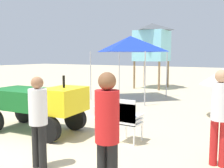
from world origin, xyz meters
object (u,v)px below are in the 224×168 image
at_px(popup_canopy, 130,44).
at_px(lifeguard_near_center, 107,130).
at_px(utility_cart, 39,102).
at_px(stacked_plastic_chairs, 128,117).
at_px(cooler_box, 102,111).
at_px(lifeguard_near_left, 220,111).
at_px(surfboard_pile, 18,103).
at_px(lifeguard_tower, 152,42).
at_px(lifeguard_near_right, 38,116).

bearing_deg(popup_canopy, lifeguard_near_center, -65.39).
height_order(utility_cart, stacked_plastic_chairs, utility_cart).
bearing_deg(cooler_box, lifeguard_near_center, -56.41).
bearing_deg(utility_cart, lifeguard_near_left, 1.86).
bearing_deg(surfboard_pile, popup_canopy, 57.00).
height_order(stacked_plastic_chairs, popup_canopy, popup_canopy).
relative_size(utility_cart, surfboard_pile, 1.00).
xyz_separation_m(lifeguard_near_center, cooler_box, (-2.78, 4.18, -0.86)).
height_order(lifeguard_near_center, cooler_box, lifeguard_near_center).
bearing_deg(cooler_box, popup_canopy, 102.45).
relative_size(utility_cart, lifeguard_tower, 0.68).
relative_size(popup_canopy, cooler_box, 5.68).
height_order(lifeguard_near_right, popup_canopy, popup_canopy).
height_order(stacked_plastic_chairs, cooler_box, stacked_plastic_chairs).
xyz_separation_m(lifeguard_near_left, popup_canopy, (-4.66, 5.78, 1.49)).
xyz_separation_m(utility_cart, cooler_box, (0.48, 2.28, -0.62)).
distance_m(stacked_plastic_chairs, lifeguard_near_left, 2.01).
relative_size(surfboard_pile, lifeguard_near_right, 1.63).
distance_m(lifeguard_near_right, popup_canopy, 7.88).
bearing_deg(cooler_box, utility_cart, -101.85).
relative_size(lifeguard_tower, cooler_box, 7.73).
bearing_deg(lifeguard_near_right, lifeguard_near_center, -12.17).
bearing_deg(lifeguard_near_center, surfboard_pile, 149.58).
distance_m(surfboard_pile, popup_canopy, 5.46).
distance_m(utility_cart, lifeguard_tower, 10.23).
distance_m(stacked_plastic_chairs, lifeguard_tower, 10.39).
relative_size(utility_cart, lifeguard_near_right, 1.63).
relative_size(surfboard_pile, popup_canopy, 0.93).
bearing_deg(cooler_box, lifeguard_tower, 100.25).
height_order(stacked_plastic_chairs, surfboard_pile, stacked_plastic_chairs).
distance_m(stacked_plastic_chairs, lifeguard_near_right, 2.11).
bearing_deg(lifeguard_tower, lifeguard_near_right, -77.56).
relative_size(surfboard_pile, cooler_box, 5.28).
distance_m(utility_cart, surfboard_pile, 3.55).
relative_size(stacked_plastic_chairs, lifeguard_near_left, 0.59).
xyz_separation_m(surfboard_pile, cooler_box, (3.49, 0.50, -0.00)).
height_order(lifeguard_near_left, lifeguard_tower, lifeguard_tower).
height_order(stacked_plastic_chairs, lifeguard_tower, lifeguard_tower).
distance_m(utility_cart, lifeguard_near_left, 4.35).
distance_m(lifeguard_near_left, lifeguard_tower, 11.31).
bearing_deg(lifeguard_near_center, stacked_plastic_chairs, 110.72).
relative_size(lifeguard_near_right, lifeguard_tower, 0.42).
bearing_deg(utility_cart, lifeguard_tower, 95.23).
xyz_separation_m(stacked_plastic_chairs, lifeguard_tower, (-3.31, 9.60, 2.17)).
relative_size(lifeguard_near_left, popup_canopy, 0.61).
bearing_deg(lifeguard_tower, popup_canopy, -81.74).
bearing_deg(lifeguard_near_left, cooler_box, 150.97).
xyz_separation_m(popup_canopy, cooler_box, (0.80, -3.63, -2.33)).
xyz_separation_m(lifeguard_near_left, lifeguard_tower, (-5.26, 9.85, 1.78)).
height_order(lifeguard_tower, cooler_box, lifeguard_tower).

